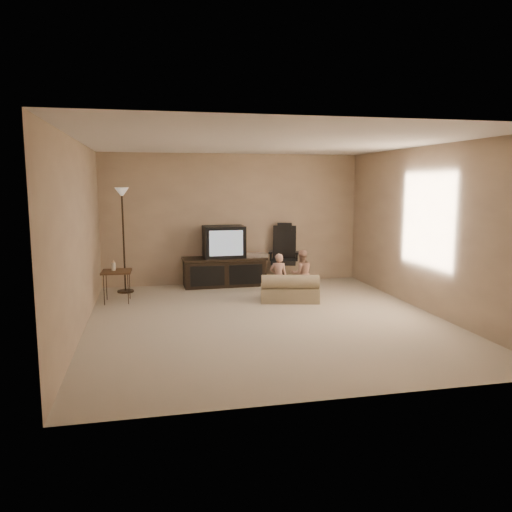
% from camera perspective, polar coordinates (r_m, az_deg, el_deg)
% --- Properties ---
extents(floor, '(5.50, 5.50, 0.00)m').
position_cam_1_polar(floor, '(7.25, 1.14, -7.23)').
color(floor, beige).
rests_on(floor, ground).
extents(room_shell, '(5.50, 5.50, 5.50)m').
position_cam_1_polar(room_shell, '(7.00, 1.18, 4.84)').
color(room_shell, silver).
rests_on(room_shell, floor).
extents(tv_stand, '(1.61, 0.61, 1.15)m').
position_cam_1_polar(tv_stand, '(9.50, -3.62, -0.56)').
color(tv_stand, black).
rests_on(tv_stand, floor).
extents(office_chair, '(0.69, 0.71, 1.18)m').
position_cam_1_polar(office_chair, '(9.68, 3.22, -0.71)').
color(office_chair, black).
rests_on(office_chair, floor).
extents(side_table, '(0.49, 0.49, 0.71)m').
position_cam_1_polar(side_table, '(8.48, -15.69, -1.75)').
color(side_table, brown).
rests_on(side_table, floor).
extents(floor_lamp, '(0.29, 0.29, 1.87)m').
position_cam_1_polar(floor_lamp, '(9.11, -14.99, 4.39)').
color(floor_lamp, black).
rests_on(floor_lamp, floor).
extents(child_sofa, '(1.05, 0.74, 0.47)m').
position_cam_1_polar(child_sofa, '(8.28, 3.88, -3.92)').
color(child_sofa, tan).
rests_on(child_sofa, floor).
extents(toddler_left, '(0.32, 0.27, 0.78)m').
position_cam_1_polar(toddler_left, '(8.36, 2.58, -2.38)').
color(toddler_left, tan).
rests_on(toddler_left, floor).
extents(toddler_right, '(0.40, 0.22, 0.82)m').
position_cam_1_polar(toddler_right, '(8.57, 5.21, -2.02)').
color(toddler_right, tan).
rests_on(toddler_right, floor).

